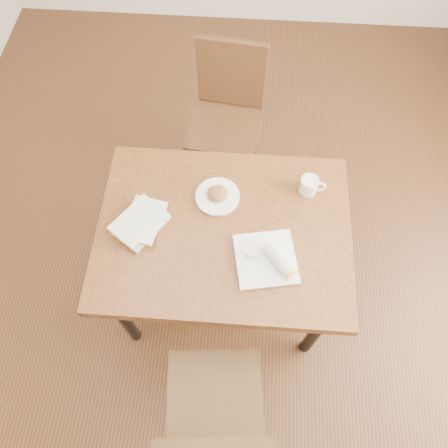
# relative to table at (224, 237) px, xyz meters

# --- Properties ---
(ground) EXTENTS (4.00, 5.00, 0.01)m
(ground) POSITION_rel_table_xyz_m (0.00, 0.00, -0.67)
(ground) COLOR #472814
(ground) RESTS_ON ground
(room_walls) EXTENTS (4.02, 5.02, 2.80)m
(room_walls) POSITION_rel_table_xyz_m (0.00, 0.00, 0.96)
(room_walls) COLOR silver
(room_walls) RESTS_ON ground
(table) EXTENTS (1.18, 0.88, 0.75)m
(table) POSITION_rel_table_xyz_m (0.00, 0.00, 0.00)
(table) COLOR brown
(table) RESTS_ON ground
(chair_near) EXTENTS (0.46, 0.46, 0.95)m
(chair_near) POSITION_rel_table_xyz_m (0.02, -0.79, -0.12)
(chair_near) COLOR #432D13
(chair_near) RESTS_ON ground
(chair_far) EXTENTS (0.47, 0.47, 0.95)m
(chair_far) POSITION_rel_table_xyz_m (-0.04, 0.92, -0.12)
(chair_far) COLOR #422712
(chair_far) RESTS_ON ground
(plate_scone) EXTENTS (0.21, 0.21, 0.07)m
(plate_scone) POSITION_rel_table_xyz_m (-0.04, 0.17, 0.10)
(plate_scone) COLOR white
(plate_scone) RESTS_ON table
(coffee_mug) EXTENTS (0.13, 0.09, 0.09)m
(coffee_mug) POSITION_rel_table_xyz_m (0.39, 0.24, 0.13)
(coffee_mug) COLOR white
(coffee_mug) RESTS_ON table
(plate_burrito) EXTENTS (0.31, 0.31, 0.09)m
(plate_burrito) POSITION_rel_table_xyz_m (0.21, -0.15, 0.11)
(plate_burrito) COLOR white
(plate_burrito) RESTS_ON table
(book_stack) EXTENTS (0.27, 0.29, 0.06)m
(book_stack) POSITION_rel_table_xyz_m (-0.38, -0.01, 0.11)
(book_stack) COLOR white
(book_stack) RESTS_ON table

